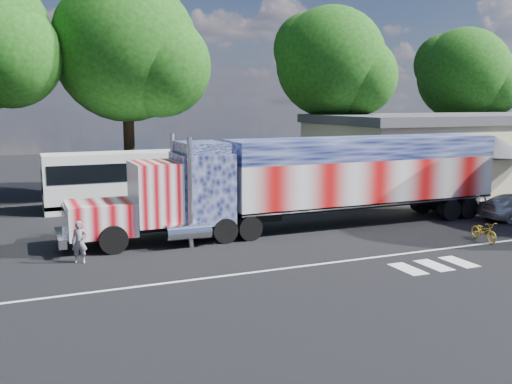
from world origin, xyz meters
name	(u,v)px	position (x,y,z in m)	size (l,w,h in m)	color
ground	(283,246)	(0.00, 0.00, 0.00)	(100.00, 100.00, 0.00)	black
lane_markings	(367,265)	(1.71, -3.77, 0.01)	(30.00, 2.67, 0.01)	silver
semi_truck	(316,179)	(3.04, 2.72, 2.40)	(21.84, 3.45, 4.66)	black
coach_bus	(143,178)	(-3.54, 11.56, 1.68)	(11.11, 2.59, 3.23)	silver
hall_building	(467,150)	(19.92, 10.86, 2.62)	(22.40, 12.80, 5.20)	#C6B894
woman	(79,242)	(-8.24, 0.74, 0.81)	(0.59, 0.39, 1.62)	slate
bicycle	(484,231)	(8.58, -2.57, 0.44)	(0.59, 1.68, 0.88)	gold
tree_ne_a	(333,63)	(11.00, 15.01, 8.82)	(8.31, 7.92, 12.84)	black
tree_n_mid	(129,50)	(-3.39, 15.68, 9.28)	(9.54, 9.09, 13.89)	black
tree_far_ne	(466,75)	(27.58, 19.79, 8.45)	(8.77, 8.36, 12.69)	black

